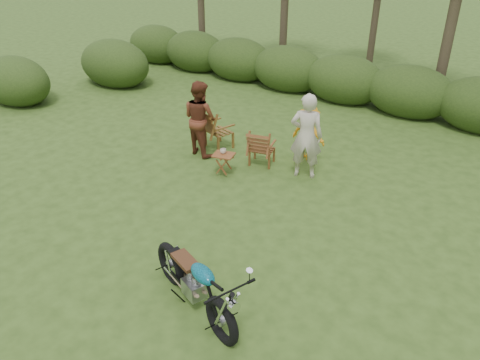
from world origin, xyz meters
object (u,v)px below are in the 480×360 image
Objects in this scene: adult_b at (202,153)px; child at (306,158)px; side_table at (224,164)px; cup at (223,151)px; adult_a at (303,175)px; motorcycle at (195,305)px; lawn_chair_right at (262,164)px; lawn_chair_left at (219,147)px.

adult_b reaches higher than child.
side_table is at bearing 163.80° from adult_b.
adult_a is at bearing 31.72° from cup.
adult_a is at bearing 117.66° from child.
motorcycle is 1.13× the size of adult_b.
motorcycle is 5.11m from adult_b.
child is (-1.05, 5.20, 0.00)m from motorcycle.
motorcycle is 5.31m from child.
cup is at bearing 164.61° from adult_b.
lawn_chair_right is 0.66× the size of child.
lawn_chair_left is 2.41m from adult_a.
cup is (-0.44, -0.86, 0.53)m from lawn_chair_right.
cup is at bearing 60.10° from child.
cup is 1.28m from adult_b.
lawn_chair_left is at bearing -24.34° from adult_a.
motorcycle is at bearing 76.59° from adult_a.
cup reaches higher than lawn_chair_left.
side_table is (-2.13, 3.43, 0.24)m from motorcycle.
lawn_chair_left is at bearing 132.33° from side_table.
lawn_chair_left is at bearing 132.15° from cup.
lawn_chair_left is 1.46m from cup.
lawn_chair_right is 1.36m from lawn_chair_left.
child reaches higher than motorcycle.
lawn_chair_left reaches higher than lawn_chair_right.
cup is at bearing 9.53° from adult_a.
lawn_chair_left is 0.76× the size of child.
side_table is at bearing 61.63° from child.
adult_b is 2.50m from child.
lawn_chair_right is 0.88× the size of lawn_chair_left.
motorcycle is at bearing 104.32° from child.
adult_b is (-1.10, 0.54, -0.24)m from side_table.
side_table is 1.76m from adult_a.
adult_a reaches higher than adult_b.
adult_a is (1.06, 0.06, 0.00)m from lawn_chair_right.
lawn_chair_right is 0.46× the size of adult_a.
side_table is 0.27× the size of adult_b.
child is (2.03, 0.72, 0.00)m from lawn_chair_left.
child is at bearing -140.38° from adult_b.
side_table is (0.96, -1.05, 0.24)m from lawn_chair_left.
cup reaches higher than motorcycle.
adult_a reaches higher than side_table.
lawn_chair_left is at bearing 22.43° from child.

